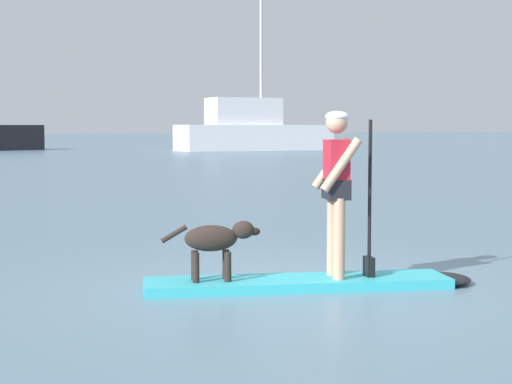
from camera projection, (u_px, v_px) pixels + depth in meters
name	position (u px, v px, depth m)	size (l,w,h in m)	color
ground_plane	(297.00, 288.00, 8.32)	(400.00, 400.00, 0.00)	slate
paddleboard	(319.00, 282.00, 8.36)	(3.40, 1.52, 0.10)	#33B2BF
person_paddler	(338.00, 182.00, 8.30)	(0.66, 0.57, 1.68)	tan
dog	(216.00, 241.00, 8.16)	(0.97, 0.37, 0.59)	#2D231E
moored_boat_center	(251.00, 130.00, 57.64)	(10.85, 3.75, 11.55)	white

